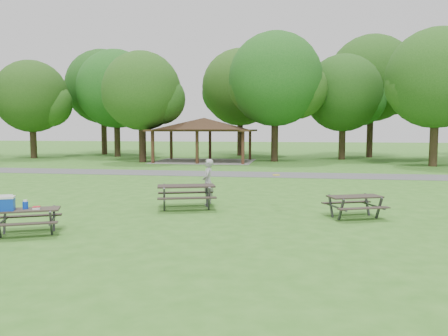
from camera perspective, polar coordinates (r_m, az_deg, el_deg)
ground at (r=13.64m, az=-6.91°, el=-6.90°), size 160.00×160.00×0.00m
asphalt_path at (r=27.21m, az=1.31°, el=-0.79°), size 120.00×3.20×0.02m
pavilion at (r=37.61m, az=-2.63°, el=5.52°), size 8.60×7.01×3.76m
tree_row_b at (r=45.66m, az=-23.71°, el=8.30°), size 7.14×6.80×9.28m
tree_row_c at (r=45.55m, az=-13.77°, el=9.69°), size 8.19×7.80×10.67m
tree_row_d at (r=37.64m, az=-10.57°, el=9.56°), size 6.93×6.60×9.27m
tree_row_e at (r=38.07m, az=6.86°, el=11.09°), size 8.40×8.00×11.02m
tree_row_f at (r=41.67m, az=15.42°, el=9.13°), size 7.35×7.00×9.55m
tree_row_g at (r=36.50m, az=26.12°, el=10.14°), size 7.77×7.40×10.25m
tree_deep_a at (r=49.99m, az=-15.41°, el=9.92°), size 8.40×8.00×11.38m
tree_deep_b at (r=46.35m, az=2.26°, el=10.19°), size 8.40×8.00×11.13m
tree_deep_c at (r=45.66m, az=18.82°, el=10.70°), size 8.82×8.40×11.90m
picnic_table_near at (r=12.90m, az=-25.05°, el=-5.09°), size 2.04×1.88×1.14m
picnic_table_middle at (r=15.53m, az=-4.96°, el=-2.99°), size 2.39×2.13×0.87m
picnic_table_far at (r=14.54m, az=16.71°, el=-4.16°), size 2.06×1.88×0.73m
frisbee_in_flight at (r=15.50m, az=6.85°, el=-0.91°), size 0.33×0.33×0.02m
frisbee_thrower at (r=16.30m, az=-2.11°, el=-1.83°), size 0.46×0.66×1.71m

